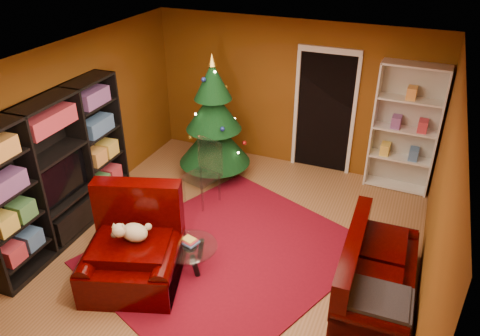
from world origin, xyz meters
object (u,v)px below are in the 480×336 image
at_px(gift_box_teal, 217,158).
at_px(coffee_table, 191,256).
at_px(gift_box_red, 235,164).
at_px(armchair, 132,250).
at_px(acrylic_chair, 201,177).
at_px(media_unit, 57,171).
at_px(dog, 135,232).
at_px(sofa, 379,268).
at_px(gift_box_green, 232,165).
at_px(christmas_tree, 214,119).
at_px(rug, 227,254).
at_px(white_bookshelf, 405,129).

xyz_separation_m(gift_box_teal, coffee_table, (0.87, -2.68, 0.04)).
xyz_separation_m(gift_box_red, armchair, (-0.03, -3.16, 0.37)).
distance_m(gift_box_red, acrylic_chair, 1.27).
relative_size(media_unit, armchair, 2.17).
height_order(dog, sofa, dog).
height_order(media_unit, coffee_table, media_unit).
relative_size(gift_box_green, sofa, 0.14).
xyz_separation_m(gift_box_green, dog, (0.02, -3.00, 0.59)).
bearing_deg(christmas_tree, gift_box_teal, 108.41).
bearing_deg(gift_box_teal, gift_box_green, -17.22).
bearing_deg(sofa, coffee_table, 99.68).
distance_m(christmas_tree, gift_box_red, 1.03).
relative_size(rug, dog, 8.24).
bearing_deg(coffee_table, armchair, -137.90).
height_order(gift_box_green, white_bookshelf, white_bookshelf).
height_order(media_unit, white_bookshelf, white_bookshelf).
height_order(rug, gift_box_teal, gift_box_teal).
bearing_deg(gift_box_green, sofa, -36.87).
bearing_deg(coffee_table, rug, 51.12).
bearing_deg(christmas_tree, gift_box_green, 43.99).
distance_m(gift_box_red, coffee_table, 2.72).
bearing_deg(coffee_table, media_unit, -179.97).
distance_m(rug, gift_box_teal, 2.57).
distance_m(rug, acrylic_chair, 1.45).
relative_size(christmas_tree, gift_box_green, 8.53).
bearing_deg(gift_box_red, gift_box_green, -103.17).
xyz_separation_m(gift_box_red, sofa, (2.81, -2.22, 0.29)).
bearing_deg(sofa, dog, 105.88).
distance_m(media_unit, acrylic_chair, 2.11).
bearing_deg(acrylic_chair, coffee_table, -52.59).
distance_m(gift_box_green, sofa, 3.55).
distance_m(gift_box_red, dog, 3.16).
bearing_deg(coffee_table, gift_box_red, 100.72).
relative_size(dog, sofa, 0.22).
bearing_deg(white_bookshelf, armchair, -125.28).
distance_m(gift_box_green, white_bookshelf, 2.97).
xyz_separation_m(dog, acrylic_chair, (-0.06, 1.88, -0.24)).
bearing_deg(gift_box_green, armchair, -90.16).
xyz_separation_m(rug, media_unit, (-2.32, -0.41, 1.01)).
xyz_separation_m(media_unit, white_bookshelf, (4.22, 3.16, 0.04)).
distance_m(rug, armchair, 1.34).
bearing_deg(rug, white_bookshelf, 55.31).
height_order(rug, sofa, sofa).
relative_size(media_unit, white_bookshelf, 1.22).
distance_m(christmas_tree, sofa, 3.67).
relative_size(white_bookshelf, dog, 5.44).
relative_size(gift_box_red, coffee_table, 0.31).
bearing_deg(acrylic_chair, white_bookshelf, 47.55).
relative_size(rug, gift_box_red, 15.04).
bearing_deg(gift_box_red, dog, -90.00).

